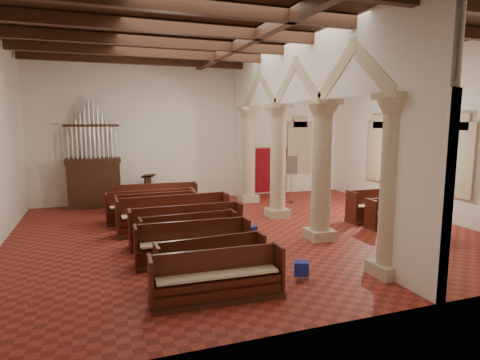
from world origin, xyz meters
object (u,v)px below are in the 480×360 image
(nave_pew_0, at_px, (218,284))
(aisle_pew_0, at_px, (418,225))
(processional_banner, at_px, (291,185))
(lectern, at_px, (148,191))
(pipe_organ, at_px, (94,174))

(nave_pew_0, xyz_separation_m, aisle_pew_0, (7.00, 2.25, 0.00))
(processional_banner, xyz_separation_m, nave_pew_0, (-5.65, -8.10, -0.44))
(nave_pew_0, bearing_deg, aisle_pew_0, 19.86)
(lectern, distance_m, processional_banner, 6.11)
(pipe_organ, xyz_separation_m, processional_banner, (7.95, -1.83, -0.60))
(lectern, bearing_deg, pipe_organ, 163.37)
(pipe_organ, height_order, aisle_pew_0, pipe_organ)
(processional_banner, bearing_deg, pipe_organ, -168.83)
(processional_banner, distance_m, nave_pew_0, 9.89)
(processional_banner, bearing_deg, lectern, -173.19)
(pipe_organ, relative_size, lectern, 3.40)
(lectern, xyz_separation_m, aisle_pew_0, (7.17, -7.67, -0.21))
(pipe_organ, height_order, processional_banner, pipe_organ)
(lectern, distance_m, aisle_pew_0, 10.50)
(nave_pew_0, bearing_deg, lectern, 93.08)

